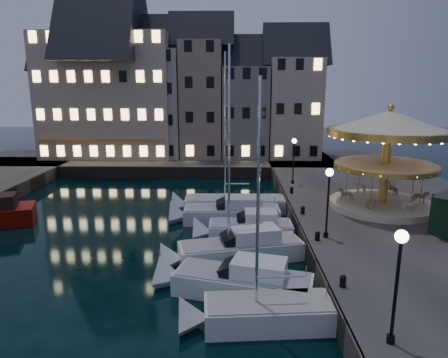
{
  "coord_description": "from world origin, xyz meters",
  "views": [
    {
      "loc": [
        1.65,
        -21.41,
        10.04
      ],
      "look_at": [
        1.0,
        8.0,
        3.2
      ],
      "focal_mm": 32.0,
      "sensor_mm": 36.0,
      "label": 1
    }
  ],
  "objects_px": {
    "bollard_d": "(292,190)",
    "motorboat_a": "(255,314)",
    "motorboat_d": "(244,230)",
    "bollard_a": "(343,280)",
    "motorboat_e": "(226,213)",
    "bollard_c": "(303,210)",
    "motorboat_f": "(228,204)",
    "streetlamp_a": "(398,271)",
    "streetlamp_c": "(294,154)",
    "motorboat_b": "(235,282)",
    "motorboat_c": "(234,250)",
    "bollard_b": "(317,236)",
    "streetlamp_b": "(328,193)",
    "carousel": "(388,141)"
  },
  "relations": [
    {
      "from": "streetlamp_a",
      "to": "streetlamp_c",
      "type": "bearing_deg",
      "value": 90.0
    },
    {
      "from": "motorboat_a",
      "to": "motorboat_d",
      "type": "bearing_deg",
      "value": 91.15
    },
    {
      "from": "motorboat_e",
      "to": "carousel",
      "type": "relative_size",
      "value": 0.96
    },
    {
      "from": "streetlamp_a",
      "to": "bollard_d",
      "type": "distance_m",
      "value": 20.15
    },
    {
      "from": "motorboat_d",
      "to": "streetlamp_b",
      "type": "bearing_deg",
      "value": -32.25
    },
    {
      "from": "bollard_b",
      "to": "motorboat_f",
      "type": "bearing_deg",
      "value": 118.76
    },
    {
      "from": "carousel",
      "to": "streetlamp_a",
      "type": "bearing_deg",
      "value": -108.87
    },
    {
      "from": "bollard_d",
      "to": "motorboat_e",
      "type": "bearing_deg",
      "value": -146.73
    },
    {
      "from": "bollard_d",
      "to": "motorboat_a",
      "type": "bearing_deg",
      "value": -103.0
    },
    {
      "from": "streetlamp_a",
      "to": "motorboat_d",
      "type": "bearing_deg",
      "value": 110.08
    },
    {
      "from": "motorboat_c",
      "to": "motorboat_f",
      "type": "relative_size",
      "value": 0.9
    },
    {
      "from": "streetlamp_b",
      "to": "motorboat_d",
      "type": "distance_m",
      "value": 6.56
    },
    {
      "from": "streetlamp_a",
      "to": "streetlamp_c",
      "type": "distance_m",
      "value": 23.5
    },
    {
      "from": "motorboat_d",
      "to": "motorboat_a",
      "type": "bearing_deg",
      "value": -88.85
    },
    {
      "from": "streetlamp_b",
      "to": "bollard_c",
      "type": "bearing_deg",
      "value": 97.59
    },
    {
      "from": "streetlamp_a",
      "to": "motorboat_b",
      "type": "relative_size",
      "value": 0.53
    },
    {
      "from": "bollard_a",
      "to": "motorboat_c",
      "type": "xyz_separation_m",
      "value": [
        -4.84,
        5.49,
        -0.92
      ]
    },
    {
      "from": "streetlamp_a",
      "to": "bollard_d",
      "type": "xyz_separation_m",
      "value": [
        -0.6,
        20.0,
        -2.41
      ]
    },
    {
      "from": "motorboat_c",
      "to": "bollard_c",
      "type": "bearing_deg",
      "value": 45.96
    },
    {
      "from": "motorboat_d",
      "to": "motorboat_e",
      "type": "height_order",
      "value": "same"
    },
    {
      "from": "motorboat_f",
      "to": "motorboat_b",
      "type": "bearing_deg",
      "value": -87.9
    },
    {
      "from": "motorboat_d",
      "to": "carousel",
      "type": "height_order",
      "value": "carousel"
    },
    {
      "from": "carousel",
      "to": "motorboat_d",
      "type": "bearing_deg",
      "value": -163.33
    },
    {
      "from": "motorboat_b",
      "to": "motorboat_e",
      "type": "relative_size",
      "value": 0.95
    },
    {
      "from": "motorboat_b",
      "to": "bollard_d",
      "type": "bearing_deg",
      "value": 71.49
    },
    {
      "from": "streetlamp_a",
      "to": "motorboat_e",
      "type": "xyz_separation_m",
      "value": [
        -6.02,
        16.45,
        -3.37
      ]
    },
    {
      "from": "streetlamp_a",
      "to": "carousel",
      "type": "xyz_separation_m",
      "value": [
        5.49,
        16.06,
        2.25
      ]
    },
    {
      "from": "streetlamp_c",
      "to": "bollard_b",
      "type": "height_order",
      "value": "streetlamp_c"
    },
    {
      "from": "streetlamp_b",
      "to": "motorboat_a",
      "type": "relative_size",
      "value": 0.38
    },
    {
      "from": "streetlamp_b",
      "to": "motorboat_a",
      "type": "bearing_deg",
      "value": -122.66
    },
    {
      "from": "motorboat_f",
      "to": "streetlamp_a",
      "type": "bearing_deg",
      "value": -72.85
    },
    {
      "from": "motorboat_a",
      "to": "bollard_a",
      "type": "bearing_deg",
      "value": 15.48
    },
    {
      "from": "motorboat_a",
      "to": "motorboat_f",
      "type": "height_order",
      "value": "motorboat_f"
    },
    {
      "from": "bollard_a",
      "to": "bollard_b",
      "type": "xyz_separation_m",
      "value": [
        0.0,
        5.5,
        0.0
      ]
    },
    {
      "from": "streetlamp_b",
      "to": "bollard_a",
      "type": "xyz_separation_m",
      "value": [
        -0.6,
        -6.0,
        -2.41
      ]
    },
    {
      "from": "motorboat_e",
      "to": "motorboat_f",
      "type": "height_order",
      "value": "motorboat_f"
    },
    {
      "from": "streetlamp_c",
      "to": "motorboat_a",
      "type": "xyz_separation_m",
      "value": [
        -4.55,
        -20.59,
        -3.48
      ]
    },
    {
      "from": "motorboat_d",
      "to": "bollard_a",
      "type": "bearing_deg",
      "value": -65.24
    },
    {
      "from": "bollard_a",
      "to": "bollard_c",
      "type": "xyz_separation_m",
      "value": [
        0.0,
        10.5,
        0.0
      ]
    },
    {
      "from": "streetlamp_a",
      "to": "motorboat_c",
      "type": "bearing_deg",
      "value": 119.82
    },
    {
      "from": "streetlamp_c",
      "to": "motorboat_b",
      "type": "distance_m",
      "value": 19.03
    },
    {
      "from": "streetlamp_c",
      "to": "motorboat_d",
      "type": "height_order",
      "value": "streetlamp_c"
    },
    {
      "from": "streetlamp_a",
      "to": "bollard_d",
      "type": "bearing_deg",
      "value": 91.72
    },
    {
      "from": "streetlamp_a",
      "to": "motorboat_e",
      "type": "distance_m",
      "value": 17.83
    },
    {
      "from": "motorboat_a",
      "to": "motorboat_d",
      "type": "relative_size",
      "value": 1.65
    },
    {
      "from": "bollard_c",
      "to": "motorboat_b",
      "type": "bearing_deg",
      "value": -118.41
    },
    {
      "from": "streetlamp_a",
      "to": "motorboat_f",
      "type": "bearing_deg",
      "value": 107.15
    },
    {
      "from": "motorboat_e",
      "to": "motorboat_f",
      "type": "distance_m",
      "value": 2.76
    },
    {
      "from": "bollard_a",
      "to": "motorboat_c",
      "type": "distance_m",
      "value": 7.38
    },
    {
      "from": "streetlamp_b",
      "to": "bollard_b",
      "type": "relative_size",
      "value": 7.32
    }
  ]
}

